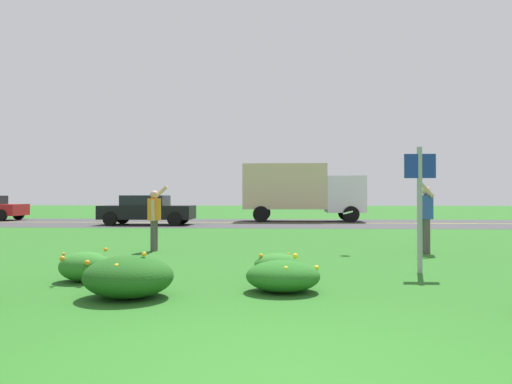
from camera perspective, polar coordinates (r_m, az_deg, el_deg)
name	(u,v)px	position (r m, az deg, el deg)	size (l,w,h in m)	color
ground_plane	(284,243)	(14.49, 3.33, -6.05)	(120.00, 120.00, 0.00)	#26601E
highway_strip	(285,223)	(25.22, 3.43, -3.70)	(120.00, 8.64, 0.01)	#38383A
highway_center_stripe	(285,223)	(25.22, 3.43, -3.69)	(120.00, 0.16, 0.00)	yellow
daylily_clump_mid_right	(283,276)	(7.12, 3.23, -9.93)	(1.08, 0.93, 0.52)	#23661E
daylily_clump_mid_left	(129,277)	(6.92, -14.89, -9.68)	(1.23, 1.13, 0.63)	#1E5619
daylily_clump_near_camera	(85,267)	(8.44, -19.60, -8.33)	(0.85, 0.75, 0.54)	#2D7526
daylily_clump_front_left	(278,265)	(8.50, 2.57, -8.60)	(0.82, 0.74, 0.40)	#2D7526
sign_post_near_path	(420,196)	(9.21, 18.86, -0.46)	(0.56, 0.10, 2.29)	#93969B
person_thrower_orange_shirt	(154,215)	(12.54, -11.98, -2.66)	(0.47, 0.48, 1.68)	orange
person_catcher_blue_shirt	(426,213)	(12.54, 19.53, -2.37)	(0.46, 0.48, 1.84)	#2D4C9E
frisbee_white	(348,213)	(11.96, 10.86, -2.42)	(0.25, 0.25, 0.12)	white
car_black_center_left	(147,210)	(24.23, -12.80, -2.08)	(4.50, 2.00, 1.45)	black
box_truck_white	(301,189)	(27.15, 5.34, 0.33)	(6.70, 2.46, 3.20)	silver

